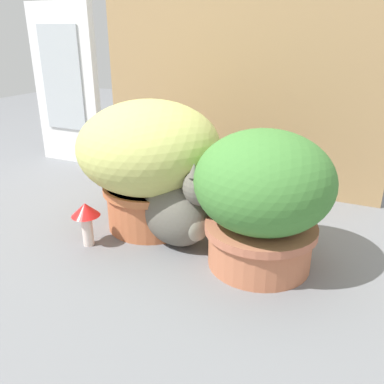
{
  "coord_description": "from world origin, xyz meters",
  "views": [
    {
      "loc": [
        0.6,
        -1.09,
        0.65
      ],
      "look_at": [
        0.11,
        -0.02,
        0.18
      ],
      "focal_mm": 37.56,
      "sensor_mm": 36.0,
      "label": 1
    }
  ],
  "objects_px": {
    "grass_planter": "(150,158)",
    "mushroom_ornament_red": "(86,215)",
    "mushroom_ornament_pink": "(155,211)",
    "cat": "(178,210)",
    "leafy_planter": "(263,197)"
  },
  "relations": [
    {
      "from": "grass_planter",
      "to": "mushroom_ornament_red",
      "type": "distance_m",
      "value": 0.28
    },
    {
      "from": "grass_planter",
      "to": "mushroom_ornament_pink",
      "type": "xyz_separation_m",
      "value": [
        0.06,
        -0.08,
        -0.15
      ]
    },
    {
      "from": "mushroom_ornament_pink",
      "to": "mushroom_ornament_red",
      "type": "xyz_separation_m",
      "value": [
        -0.18,
        -0.14,
        0.01
      ]
    },
    {
      "from": "grass_planter",
      "to": "mushroom_ornament_pink",
      "type": "relative_size",
      "value": 3.5
    },
    {
      "from": "grass_planter",
      "to": "cat",
      "type": "relative_size",
      "value": 1.31
    },
    {
      "from": "cat",
      "to": "mushroom_ornament_pink",
      "type": "xyz_separation_m",
      "value": [
        -0.09,
        0.01,
        -0.02
      ]
    },
    {
      "from": "mushroom_ornament_pink",
      "to": "mushroom_ornament_red",
      "type": "distance_m",
      "value": 0.22
    },
    {
      "from": "mushroom_ornament_pink",
      "to": "leafy_planter",
      "type": "bearing_deg",
      "value": -2.14
    },
    {
      "from": "grass_planter",
      "to": "mushroom_ornament_red",
      "type": "xyz_separation_m",
      "value": [
        -0.12,
        -0.22,
        -0.14
      ]
    },
    {
      "from": "mushroom_ornament_pink",
      "to": "mushroom_ornament_red",
      "type": "relative_size",
      "value": 0.93
    },
    {
      "from": "grass_planter",
      "to": "cat",
      "type": "distance_m",
      "value": 0.22
    },
    {
      "from": "grass_planter",
      "to": "leafy_planter",
      "type": "distance_m",
      "value": 0.43
    },
    {
      "from": "grass_planter",
      "to": "leafy_planter",
      "type": "xyz_separation_m",
      "value": [
        0.42,
        -0.09,
        -0.03
      ]
    },
    {
      "from": "mushroom_ornament_red",
      "to": "cat",
      "type": "bearing_deg",
      "value": 25.4
    },
    {
      "from": "mushroom_ornament_pink",
      "to": "grass_planter",
      "type": "bearing_deg",
      "value": 127.16
    }
  ]
}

